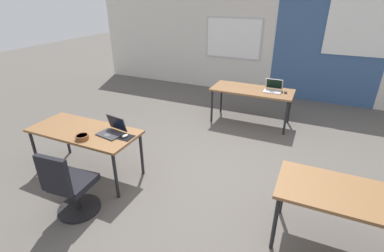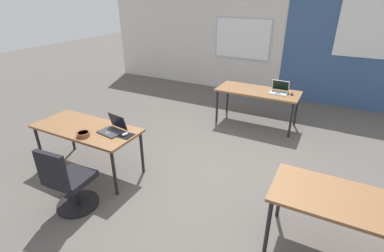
% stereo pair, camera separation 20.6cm
% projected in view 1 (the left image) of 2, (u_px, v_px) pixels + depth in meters
% --- Properties ---
extents(ground_plane, '(24.00, 24.00, 0.00)m').
position_uv_depth(ground_plane, '(213.00, 179.00, 4.18)').
color(ground_plane, '#56514C').
extents(back_wall_assembly, '(10.00, 0.27, 2.80)m').
position_uv_depth(back_wall_assembly, '(275.00, 40.00, 7.01)').
color(back_wall_assembly, silver).
rests_on(back_wall_assembly, ground).
extents(desk_near_left, '(1.60, 0.70, 0.72)m').
position_uv_depth(desk_near_left, '(84.00, 134.00, 4.05)').
color(desk_near_left, brown).
rests_on(desk_near_left, ground).
extents(desk_near_right, '(1.60, 0.70, 0.72)m').
position_uv_depth(desk_near_right, '(362.00, 201.00, 2.75)').
color(desk_near_right, brown).
rests_on(desk_near_right, ground).
extents(desk_far_center, '(1.60, 0.70, 0.72)m').
position_uv_depth(desk_far_center, '(252.00, 92.00, 5.70)').
color(desk_far_center, brown).
rests_on(desk_far_center, ground).
extents(laptop_near_left_inner, '(0.37, 0.33, 0.23)m').
position_uv_depth(laptop_near_left_inner, '(112.00, 130.00, 3.90)').
color(laptop_near_left_inner, '#333338').
rests_on(laptop_near_left_inner, desk_near_left).
extents(mousepad_near_left_inner, '(0.22, 0.19, 0.00)m').
position_uv_depth(mousepad_near_left_inner, '(125.00, 137.00, 3.83)').
color(mousepad_near_left_inner, black).
rests_on(mousepad_near_left_inner, desk_near_left).
extents(mouse_near_left_inner, '(0.08, 0.11, 0.03)m').
position_uv_depth(mouse_near_left_inner, '(125.00, 136.00, 3.82)').
color(mouse_near_left_inner, '#B2B2B7').
rests_on(mouse_near_left_inner, mousepad_near_left_inner).
extents(chair_near_left_inner, '(0.52, 0.56, 0.92)m').
position_uv_depth(chair_near_left_inner, '(70.00, 189.00, 3.38)').
color(chair_near_left_inner, black).
rests_on(chair_near_left_inner, ground).
extents(laptop_far_right, '(0.33, 0.31, 0.23)m').
position_uv_depth(laptop_far_right, '(273.00, 89.00, 5.55)').
color(laptop_far_right, silver).
rests_on(laptop_far_right, desk_far_center).
extents(mouse_far_right, '(0.08, 0.11, 0.03)m').
position_uv_depth(mouse_far_right, '(286.00, 92.00, 5.45)').
color(mouse_far_right, black).
rests_on(mouse_far_right, desk_far_center).
extents(snack_bowl, '(0.18, 0.18, 0.06)m').
position_uv_depth(snack_bowl, '(82.00, 137.00, 3.76)').
color(snack_bowl, brown).
rests_on(snack_bowl, desk_near_left).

